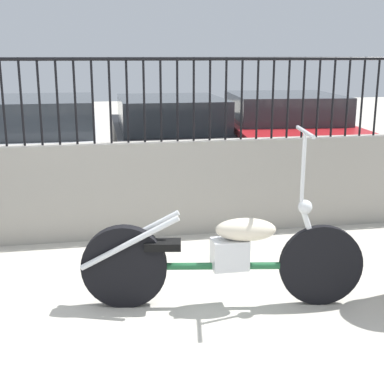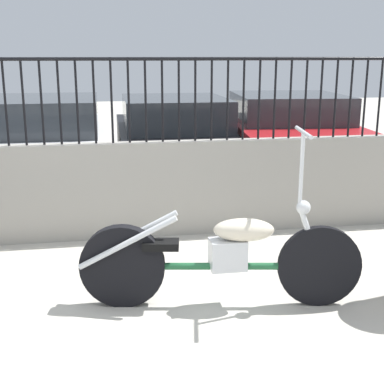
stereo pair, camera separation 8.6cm
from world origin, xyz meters
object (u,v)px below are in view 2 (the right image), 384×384
at_px(car_white, 42,141).
at_px(car_black, 174,137).
at_px(car_red, 285,133).
at_px(motorcycle_green, 208,256).

distance_m(car_white, car_black, 2.04).
distance_m(car_black, car_red, 1.85).
bearing_deg(car_white, car_black, -84.11).
relative_size(car_white, car_black, 1.05).
xyz_separation_m(motorcycle_green, car_red, (2.21, 4.57, 0.26)).
bearing_deg(motorcycle_green, car_red, 73.82).
bearing_deg(car_red, car_white, 97.78).
relative_size(car_white, car_red, 1.04).
relative_size(car_black, car_red, 1.00).
relative_size(motorcycle_green, car_white, 0.52).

